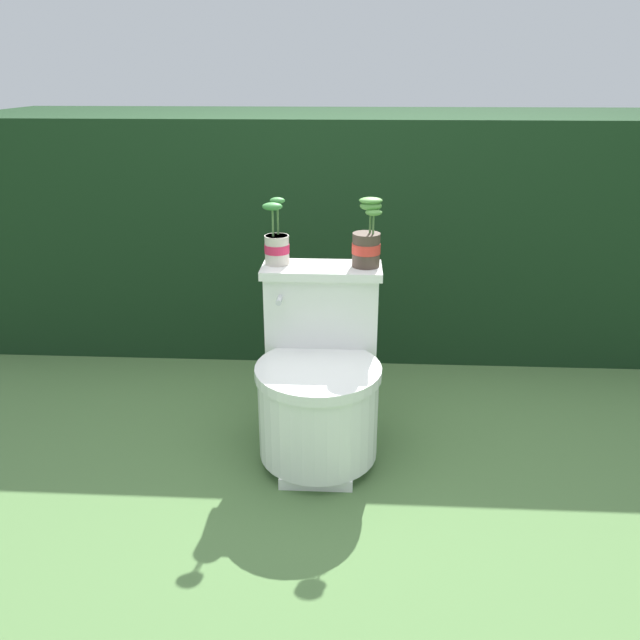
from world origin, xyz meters
TOP-DOWN VIEW (x-y plane):
  - ground_plane at (0.00, 0.00)m, footprint 12.00×12.00m
  - hedge_backdrop at (0.00, 1.29)m, footprint 3.62×1.01m
  - toilet at (-0.06, 0.02)m, footprint 0.43×0.54m
  - potted_plant_left at (-0.22, 0.21)m, footprint 0.09×0.09m
  - potted_plant_midleft at (0.10, 0.20)m, footprint 0.10×0.10m

SIDE VIEW (x-z plane):
  - ground_plane at x=0.00m, z-range 0.00..0.00m
  - toilet at x=-0.06m, z-range -0.05..0.61m
  - hedge_backdrop at x=0.00m, z-range 0.00..1.12m
  - potted_plant_left at x=-0.22m, z-range 0.62..0.85m
  - potted_plant_midleft at x=0.10m, z-range 0.63..0.87m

